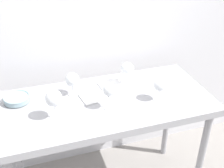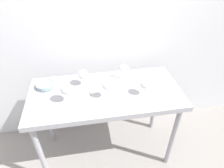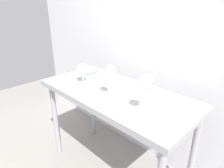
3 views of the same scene
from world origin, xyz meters
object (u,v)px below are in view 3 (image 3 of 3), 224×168
wine_glass_far_right (147,80)px  wine_glass_near_left (82,70)px  tasting_bowl (89,70)px  wine_glass_near_right (140,95)px  wine_glass_near_center (108,80)px  wine_glass_far_left (111,70)px  tasting_sheet_upper (166,102)px  open_notebook (124,87)px

wine_glass_far_right → wine_glass_near_left: (-0.54, -0.25, 0.02)m
tasting_bowl → wine_glass_near_left: bearing=-48.6°
wine_glass_near_right → tasting_bowl: 0.93m
wine_glass_near_center → wine_glass_near_left: bearing=-179.8°
wine_glass_far_right → tasting_bowl: 0.76m
wine_glass_near_left → wine_glass_near_center: wine_glass_near_left is taller
wine_glass_far_left → wine_glass_near_center: (0.19, -0.22, 0.02)m
tasting_bowl → wine_glass_far_left: bearing=-4.0°
wine_glass_near_left → tasting_sheet_upper: (0.75, 0.21, -0.13)m
wine_glass_near_left → tasting_bowl: (-0.22, 0.25, -0.11)m
wine_glass_near_left → tasting_sheet_upper: wine_glass_near_left is taller
wine_glass_far_right → open_notebook: size_ratio=0.46×
wine_glass_far_left → wine_glass_near_left: size_ratio=0.86×
wine_glass_far_right → tasting_bowl: (-0.76, 0.00, -0.09)m
wine_glass_near_left → wine_glass_far_right: bearing=24.3°
tasting_bowl → wine_glass_near_right: bearing=-16.0°
open_notebook → tasting_sheet_upper: (0.40, 0.02, -0.00)m
wine_glass_far_left → wine_glass_near_center: size_ratio=0.92×
wine_glass_far_left → tasting_sheet_upper: wine_glass_far_left is taller
wine_glass_near_right → open_notebook: (-0.32, 0.20, -0.10)m
open_notebook → tasting_sheet_upper: 0.40m
wine_glass_near_center → open_notebook: wine_glass_near_center is taller
wine_glass_far_left → tasting_bowl: size_ratio=0.96×
wine_glass_far_left → wine_glass_far_right: wine_glass_far_right is taller
wine_glass_far_right → wine_glass_near_right: wine_glass_far_right is taller
wine_glass_far_left → tasting_sheet_upper: 0.61m
wine_glass_far_right → wine_glass_near_left: wine_glass_near_left is taller
wine_glass_near_left → open_notebook: wine_glass_near_left is taller
open_notebook → tasting_bowl: (-0.56, 0.05, 0.02)m
wine_glass_near_center → tasting_bowl: bearing=156.2°
open_notebook → tasting_bowl: size_ratio=2.17×
wine_glass_far_right → wine_glass_far_left: bearing=-176.3°
wine_glass_near_left → wine_glass_near_center: bearing=0.2°
wine_glass_near_right → tasting_bowl: wine_glass_near_right is taller
wine_glass_near_left → wine_glass_near_center: size_ratio=1.07×
wine_glass_near_right → wine_glass_near_center: size_ratio=0.88×
wine_glass_near_left → wine_glass_near_right: bearing=-0.8°
wine_glass_near_left → tasting_bowl: 0.35m
wine_glass_near_left → open_notebook: (0.35, 0.19, -0.13)m
wine_glass_near_right → wine_glass_near_left: bearing=179.2°
wine_glass_near_left → open_notebook: bearing=29.1°
wine_glass_near_right → tasting_sheet_upper: bearing=70.2°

